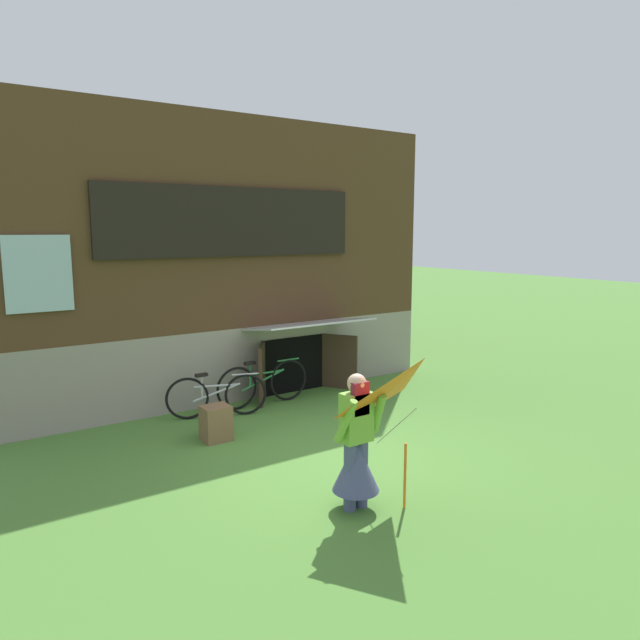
# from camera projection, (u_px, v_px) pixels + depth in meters

# --- Properties ---
(ground_plane) EXTENTS (60.00, 60.00, 0.00)m
(ground_plane) POSITION_uv_depth(u_px,v_px,m) (334.00, 455.00, 7.92)
(ground_plane) COLOR #4C7F33
(log_house) EXTENTS (8.39, 6.66, 5.00)m
(log_house) POSITION_uv_depth(u_px,v_px,m) (176.00, 256.00, 12.25)
(log_house) COLOR gray
(log_house) RESTS_ON ground_plane
(person) EXTENTS (0.60, 0.52, 1.53)m
(person) POSITION_uv_depth(u_px,v_px,m) (356.00, 453.00, 6.30)
(person) COLOR #474C75
(person) RESTS_ON ground_plane
(kite) EXTENTS (1.17, 1.12, 1.64)m
(kite) POSITION_uv_depth(u_px,v_px,m) (424.00, 401.00, 5.99)
(kite) COLOR orange
(kite) RESTS_ON ground_plane
(bicycle_green) EXTENTS (1.77, 0.08, 0.81)m
(bicycle_green) POSITION_uv_depth(u_px,v_px,m) (263.00, 383.00, 10.13)
(bicycle_green) COLOR black
(bicycle_green) RESTS_ON ground_plane
(bicycle_silver) EXTENTS (1.57, 0.58, 0.75)m
(bicycle_silver) POSITION_uv_depth(u_px,v_px,m) (217.00, 395.00, 9.47)
(bicycle_silver) COLOR black
(bicycle_silver) RESTS_ON ground_plane
(wooden_crate) EXTENTS (0.40, 0.34, 0.52)m
(wooden_crate) POSITION_uv_depth(u_px,v_px,m) (216.00, 423.00, 8.42)
(wooden_crate) COLOR brown
(wooden_crate) RESTS_ON ground_plane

